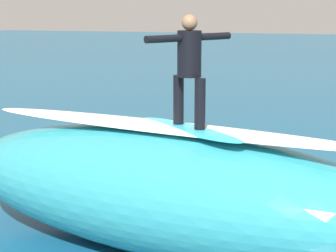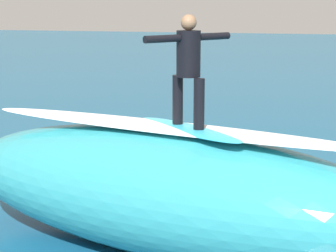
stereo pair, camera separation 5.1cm
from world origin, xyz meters
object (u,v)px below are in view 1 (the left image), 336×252
(surfboard_riding, at_px, (189,129))
(surfer_riding, at_px, (189,62))
(surfboard_paddling, at_px, (155,159))
(surfer_paddling, at_px, (150,152))

(surfboard_riding, relative_size, surfer_riding, 1.39)
(surfboard_paddling, bearing_deg, surfer_riding, -103.91)
(surfboard_paddling, bearing_deg, surfer_paddling, 180.00)
(surfer_riding, xyz_separation_m, surfer_paddling, (2.06, -5.28, -2.77))
(surfer_riding, distance_m, surfer_paddling, 6.31)
(surfer_paddling, bearing_deg, surfboard_riding, -102.59)
(surfer_riding, xyz_separation_m, surfboard_paddling, (1.95, -5.35, -2.95))
(surfer_riding, bearing_deg, surfboard_paddling, -31.67)
(surfboard_riding, distance_m, surfer_paddling, 5.94)
(surfboard_riding, height_order, surfer_riding, surfer_riding)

